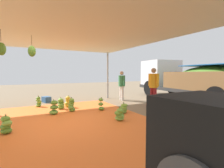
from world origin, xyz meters
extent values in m
plane|color=#7F6B51|center=(0.00, 3.00, 0.00)|extent=(40.00, 40.00, 0.00)
cube|color=orange|center=(0.00, 0.00, 0.01)|extent=(6.71, 5.16, 0.01)
cylinder|color=#9EA0A5|center=(-3.80, 3.30, 1.38)|extent=(0.10, 0.10, 2.76)
cube|color=beige|center=(0.00, 0.00, 2.79)|extent=(8.00, 7.00, 0.06)
cylinder|color=#4C422D|center=(-0.98, -0.91, 2.60)|extent=(0.01, 0.01, 0.32)
ellipsoid|color=#477523|center=(-0.98, -0.91, 2.24)|extent=(0.24, 0.24, 0.36)
cylinder|color=#4C422D|center=(-0.56, -1.70, 2.59)|extent=(0.01, 0.01, 0.35)
ellipsoid|color=#477523|center=(-0.56, -1.70, 2.21)|extent=(0.24, 0.24, 0.36)
ellipsoid|color=#518428|center=(0.20, -1.60, 0.08)|extent=(0.36, 0.36, 0.15)
ellipsoid|color=#518428|center=(0.20, -1.61, 0.18)|extent=(0.27, 0.27, 0.15)
ellipsoid|color=#75A83D|center=(0.24, -1.57, 0.28)|extent=(0.32, 0.32, 0.15)
ellipsoid|color=#60932D|center=(0.19, -1.60, 0.39)|extent=(0.30, 0.30, 0.15)
cylinder|color=olive|center=(0.22, -1.60, 0.45)|extent=(0.04, 0.04, 0.12)
ellipsoid|color=#75A83D|center=(-0.18, 2.10, 0.07)|extent=(0.36, 0.36, 0.12)
ellipsoid|color=#6B9E38|center=(-0.16, 2.11, 0.15)|extent=(0.33, 0.33, 0.12)
ellipsoid|color=#6B9E38|center=(-0.14, 2.10, 0.23)|extent=(0.39, 0.39, 0.12)
ellipsoid|color=#75A83D|center=(-0.15, 2.15, 0.32)|extent=(0.26, 0.26, 0.12)
cylinder|color=olive|center=(-0.16, 2.13, 0.38)|extent=(0.04, 0.04, 0.12)
ellipsoid|color=gold|center=(-2.32, 0.54, 0.10)|extent=(0.35, 0.35, 0.17)
ellipsoid|color=gold|center=(-2.31, 0.52, 0.18)|extent=(0.30, 0.30, 0.17)
ellipsoid|color=gold|center=(-2.32, 0.58, 0.26)|extent=(0.31, 0.31, 0.17)
ellipsoid|color=gold|center=(-2.29, 0.55, 0.34)|extent=(0.31, 0.31, 0.17)
ellipsoid|color=gold|center=(-2.26, 0.53, 0.42)|extent=(0.27, 0.27, 0.17)
cylinder|color=olive|center=(-2.29, 0.55, 0.48)|extent=(0.04, 0.04, 0.12)
ellipsoid|color=#60932D|center=(-1.38, 0.49, 0.08)|extent=(0.27, 0.27, 0.15)
ellipsoid|color=#6B9E38|center=(-1.36, 0.44, 0.18)|extent=(0.32, 0.32, 0.15)
ellipsoid|color=#6B9E38|center=(-1.40, 0.45, 0.27)|extent=(0.29, 0.29, 0.15)
ellipsoid|color=#60932D|center=(-1.40, 0.48, 0.37)|extent=(0.24, 0.24, 0.15)
ellipsoid|color=#60932D|center=(-1.37, 0.46, 0.46)|extent=(0.26, 0.26, 0.15)
cylinder|color=olive|center=(-1.38, 0.46, 0.52)|extent=(0.04, 0.04, 0.12)
ellipsoid|color=#60932D|center=(-1.03, 1.60, 0.08)|extent=(0.32, 0.32, 0.14)
ellipsoid|color=#60932D|center=(-1.06, 1.59, 0.26)|extent=(0.28, 0.28, 0.14)
ellipsoid|color=#6B9E38|center=(-1.08, 1.60, 0.44)|extent=(0.22, 0.22, 0.14)
cylinder|color=olive|center=(-1.06, 1.61, 0.50)|extent=(0.04, 0.04, 0.12)
ellipsoid|color=#6B9E38|center=(-3.01, -0.62, 0.07)|extent=(0.25, 0.25, 0.12)
ellipsoid|color=#518428|center=(-3.03, -0.60, 0.15)|extent=(0.28, 0.28, 0.12)
ellipsoid|color=#75A83D|center=(-3.01, -0.59, 0.23)|extent=(0.28, 0.28, 0.12)
ellipsoid|color=#6B9E38|center=(-3.03, -0.63, 0.32)|extent=(0.23, 0.23, 0.12)
ellipsoid|color=#518428|center=(-3.04, -0.62, 0.40)|extent=(0.26, 0.26, 0.12)
cylinder|color=olive|center=(-3.02, -0.61, 0.46)|extent=(0.04, 0.04, 0.12)
ellipsoid|color=#60932D|center=(-2.06, 0.18, 0.09)|extent=(0.41, 0.41, 0.16)
ellipsoid|color=#6B9E38|center=(-2.06, 0.19, 0.19)|extent=(0.36, 0.36, 0.16)
ellipsoid|color=#518428|center=(-2.07, 0.19, 0.29)|extent=(0.35, 0.35, 0.16)
ellipsoid|color=#6B9E38|center=(-2.04, 0.18, 0.39)|extent=(0.33, 0.33, 0.16)
cylinder|color=olive|center=(-2.06, 0.18, 0.45)|extent=(0.04, 0.04, 0.12)
ellipsoid|color=#6B9E38|center=(-1.25, -0.24, 0.09)|extent=(0.42, 0.42, 0.16)
ellipsoid|color=#518428|center=(-1.24, -0.22, 0.27)|extent=(0.41, 0.41, 0.16)
ellipsoid|color=#518428|center=(-1.23, -0.21, 0.45)|extent=(0.29, 0.29, 0.16)
cylinder|color=olive|center=(-1.25, -0.23, 0.51)|extent=(0.04, 0.04, 0.12)
ellipsoid|color=#75A83D|center=(0.57, 1.51, 0.09)|extent=(0.37, 0.37, 0.15)
ellipsoid|color=#6B9E38|center=(0.60, 1.51, 0.17)|extent=(0.33, 0.33, 0.15)
ellipsoid|color=#60932D|center=(0.58, 1.46, 0.26)|extent=(0.29, 0.29, 0.15)
ellipsoid|color=#6B9E38|center=(0.63, 1.51, 0.34)|extent=(0.33, 0.33, 0.15)
cylinder|color=olive|center=(0.60, 1.49, 0.40)|extent=(0.04, 0.04, 0.12)
cube|color=#2D2D2D|center=(-1.03, 7.06, 0.60)|extent=(7.33, 3.11, 0.20)
cube|color=silver|center=(-3.57, 7.39, 1.55)|extent=(2.24, 2.28, 1.70)
cube|color=#232D38|center=(-4.57, 7.52, 1.89)|extent=(0.25, 1.76, 0.75)
cube|color=brown|center=(0.17, 5.83, 1.15)|extent=(4.38, 0.65, 0.90)
ellipsoid|color=#518428|center=(0.31, 6.89, 1.30)|extent=(4.09, 2.34, 1.20)
cube|color=#19569E|center=(0.31, 6.89, 1.92)|extent=(2.84, 2.01, 0.04)
cylinder|color=black|center=(-3.56, 6.38, 0.50)|extent=(1.03, 0.41, 1.00)
cylinder|color=black|center=(-3.30, 8.37, 0.50)|extent=(1.03, 0.41, 1.00)
cylinder|color=black|center=(1.24, 5.75, 0.50)|extent=(1.03, 0.41, 1.00)
cylinder|color=maroon|center=(-0.78, 4.08, 0.43)|extent=(0.16, 0.16, 0.86)
cylinder|color=maroon|center=(-0.58, 4.08, 0.43)|extent=(0.16, 0.16, 0.86)
cylinder|color=orange|center=(-0.68, 4.08, 1.19)|extent=(0.40, 0.40, 0.65)
cylinder|color=orange|center=(-0.94, 4.08, 1.22)|extent=(0.13, 0.13, 0.58)
cylinder|color=orange|center=(-0.42, 4.08, 1.22)|extent=(0.13, 0.13, 0.58)
sphere|color=#936B4C|center=(-0.68, 4.08, 1.65)|extent=(0.23, 0.23, 0.23)
cylinder|color=silver|center=(-2.84, 3.65, 0.40)|extent=(0.15, 0.15, 0.80)
cylinder|color=silver|center=(-2.66, 3.65, 0.40)|extent=(0.15, 0.15, 0.80)
cylinder|color=#337A4C|center=(-2.75, 3.65, 1.10)|extent=(0.37, 0.37, 0.60)
cylinder|color=#337A4C|center=(-2.99, 3.65, 1.13)|extent=(0.12, 0.12, 0.53)
cylinder|color=#337A4C|center=(-2.51, 3.65, 1.13)|extent=(0.12, 0.12, 0.53)
sphere|color=tan|center=(-2.75, 3.65, 1.53)|extent=(0.22, 0.22, 0.22)
cube|color=#335B8E|center=(-4.13, -0.15, 0.15)|extent=(0.56, 0.46, 0.30)
camera|label=1|loc=(5.01, -1.17, 1.53)|focal=26.22mm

